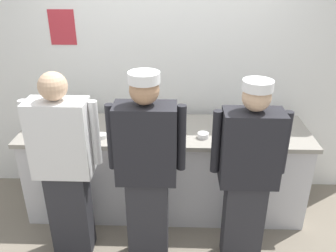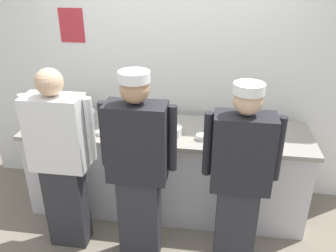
{
  "view_description": "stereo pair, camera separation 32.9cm",
  "coord_description": "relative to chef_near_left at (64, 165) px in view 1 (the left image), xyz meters",
  "views": [
    {
      "loc": [
        0.13,
        -2.64,
        2.36
      ],
      "look_at": [
        0.03,
        0.34,
        0.96
      ],
      "focal_mm": 37.67,
      "sensor_mm": 36.0,
      "label": 1
    },
    {
      "loc": [
        0.46,
        -2.61,
        2.36
      ],
      "look_at": [
        0.03,
        0.34,
        0.96
      ],
      "focal_mm": 37.67,
      "sensor_mm": 36.0,
      "label": 2
    }
  ],
  "objects": [
    {
      "name": "chef_near_left",
      "position": [
        0.0,
        0.0,
        0.0
      ],
      "size": [
        0.6,
        0.24,
        1.64
      ],
      "color": "#2D2D33",
      "rests_on": "ground"
    },
    {
      "name": "chef_center",
      "position": [
        0.67,
        -0.07,
        0.02
      ],
      "size": [
        0.6,
        0.24,
        1.67
      ],
      "color": "#2D2D33",
      "rests_on": "ground"
    },
    {
      "name": "ground_plane",
      "position": [
        0.79,
        0.24,
        -0.87
      ],
      "size": [
        9.0,
        9.0,
        0.0
      ],
      "primitive_type": "plane",
      "color": "slate"
    },
    {
      "name": "ramekin_red_sauce",
      "position": [
        0.75,
        0.65,
        0.06
      ],
      "size": [
        0.08,
        0.08,
        0.05
      ],
      "color": "white",
      "rests_on": "prep_counter"
    },
    {
      "name": "squeeze_bottle_primary",
      "position": [
        0.37,
        0.57,
        0.12
      ],
      "size": [
        0.06,
        0.06,
        0.18
      ],
      "color": "#E5E066",
      "rests_on": "prep_counter"
    },
    {
      "name": "squeeze_bottle_secondary",
      "position": [
        -0.32,
        0.76,
        0.12
      ],
      "size": [
        0.06,
        0.06,
        0.19
      ],
      "color": "#E5E066",
      "rests_on": "prep_counter"
    },
    {
      "name": "ramekin_orange_sauce",
      "position": [
        1.14,
        0.46,
        0.06
      ],
      "size": [
        0.1,
        0.1,
        0.05
      ],
      "color": "white",
      "rests_on": "prep_counter"
    },
    {
      "name": "plate_stack_front",
      "position": [
        0.86,
        0.5,
        0.07
      ],
      "size": [
        0.2,
        0.2,
        0.08
      ],
      "color": "white",
      "rests_on": "prep_counter"
    },
    {
      "name": "prep_counter",
      "position": [
        0.79,
        0.62,
        -0.42
      ],
      "size": [
        2.72,
        0.73,
        0.9
      ],
      "color": "silver",
      "rests_on": "ground"
    },
    {
      "name": "sheet_tray",
      "position": [
        1.51,
        0.62,
        0.04
      ],
      "size": [
        0.54,
        0.38,
        0.02
      ],
      "primitive_type": "cube",
      "rotation": [
        0.0,
        0.0,
        0.21
      ],
      "color": "#B7BABF",
      "rests_on": "prep_counter"
    },
    {
      "name": "chef_far_right",
      "position": [
        1.46,
        -0.05,
        -0.01
      ],
      "size": [
        0.59,
        0.24,
        1.61
      ],
      "color": "#2D2D33",
      "rests_on": "ground"
    },
    {
      "name": "mixing_bowl_steel",
      "position": [
        -0.1,
        0.6,
        0.1
      ],
      "size": [
        0.39,
        0.39,
        0.13
      ],
      "primitive_type": "cylinder",
      "color": "#B7BABF",
      "rests_on": "prep_counter"
    },
    {
      "name": "ramekin_green_sauce",
      "position": [
        0.22,
        0.42,
        0.05
      ],
      "size": [
        0.09,
        0.09,
        0.04
      ],
      "color": "white",
      "rests_on": "prep_counter"
    },
    {
      "name": "ramekin_yellow_sauce",
      "position": [
        0.61,
        0.44,
        0.05
      ],
      "size": [
        0.09,
        0.09,
        0.04
      ],
      "color": "white",
      "rests_on": "prep_counter"
    },
    {
      "name": "wall_back",
      "position": [
        0.79,
        1.12,
        0.62
      ],
      "size": [
        4.27,
        0.11,
        2.98
      ],
      "color": "white",
      "rests_on": "ground"
    }
  ]
}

